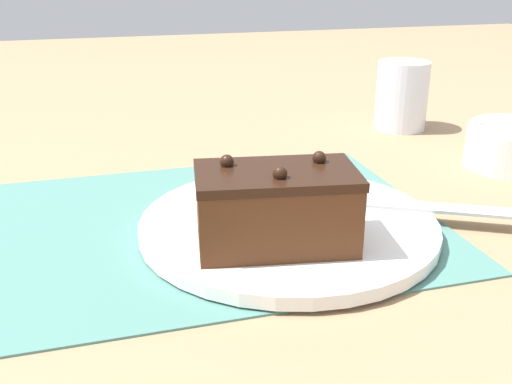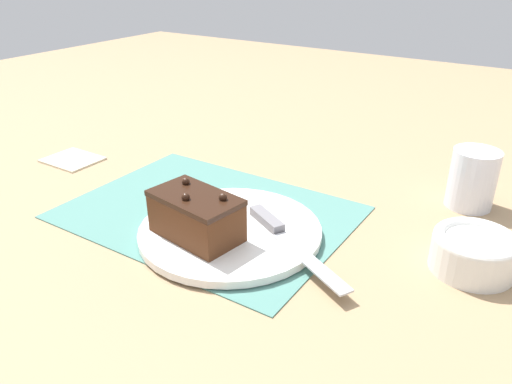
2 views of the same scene
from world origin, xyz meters
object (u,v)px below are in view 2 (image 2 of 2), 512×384
object	(u,v)px
drinking_glass	(473,179)
small_bowl	(474,251)
chocolate_cake	(196,215)
serving_knife	(279,233)
cake_plate	(230,231)

from	to	relation	value
drinking_glass	small_bowl	world-z (taller)	drinking_glass
chocolate_cake	small_bowl	distance (m)	0.39
chocolate_cake	serving_knife	bearing A→B (deg)	32.86
serving_knife	small_bowl	world-z (taller)	small_bowl
chocolate_cake	drinking_glass	bearing A→B (deg)	48.69
cake_plate	chocolate_cake	bearing A→B (deg)	-120.57
serving_knife	drinking_glass	size ratio (longest dim) A/B	2.18
cake_plate	serving_knife	xyz separation A→B (m)	(0.08, 0.02, 0.01)
chocolate_cake	drinking_glass	distance (m)	0.47
chocolate_cake	small_bowl	bearing A→B (deg)	23.46
chocolate_cake	serving_knife	xyz separation A→B (m)	(0.10, 0.07, -0.03)
cake_plate	serving_knife	world-z (taller)	serving_knife
cake_plate	chocolate_cake	size ratio (longest dim) A/B	1.94
cake_plate	small_bowl	xyz separation A→B (m)	(0.33, 0.11, 0.02)
drinking_glass	serving_knife	bearing A→B (deg)	-125.93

